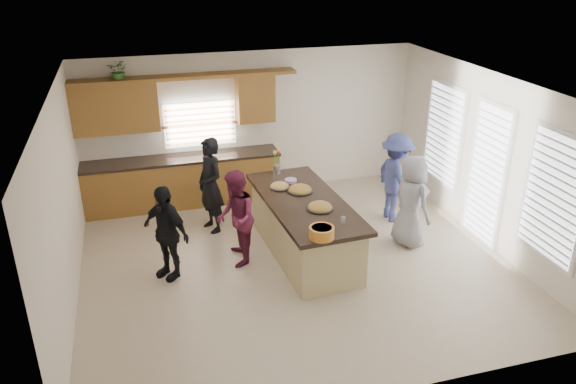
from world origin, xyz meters
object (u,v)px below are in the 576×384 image
object	(u,v)px
woman_right_back	(396,178)
woman_left_back	(211,185)
salad_bowl	(322,232)
woman_right_front	(411,201)
woman_left_front	(166,232)
woman_left_mid	(236,218)
island	(304,228)

from	to	relation	value
woman_right_back	woman_left_back	bearing A→B (deg)	77.34
salad_bowl	woman_left_back	distance (m)	2.74
woman_right_back	woman_right_front	world-z (taller)	woman_right_back
salad_bowl	woman_left_front	xyz separation A→B (m)	(-2.01, 1.16, -0.30)
woman_left_front	woman_right_back	world-z (taller)	woman_right_back
salad_bowl	woman_right_front	world-z (taller)	woman_right_front
woman_left_back	woman_right_back	bearing A→B (deg)	61.59
woman_right_back	woman_right_front	bearing A→B (deg)	165.50
woman_left_mid	woman_left_front	distance (m)	1.07
island	woman_left_back	bearing A→B (deg)	132.69
woman_left_mid	woman_right_front	xyz separation A→B (m)	(2.86, -0.20, 0.02)
salad_bowl	woman_right_front	xyz separation A→B (m)	(1.92, 1.07, -0.26)
island	salad_bowl	size ratio (longest dim) A/B	8.02
salad_bowl	woman_right_back	world-z (taller)	woman_right_back
salad_bowl	woman_left_mid	bearing A→B (deg)	126.62
woman_left_back	island	bearing A→B (deg)	26.41
island	woman_left_back	size ratio (longest dim) A/B	1.65
island	woman_left_mid	xyz separation A→B (m)	(-1.09, 0.03, 0.31)
woman_left_back	woman_right_back	distance (m)	3.27
salad_bowl	woman_left_back	xyz separation A→B (m)	(-1.14, 2.48, -0.20)
island	woman_right_back	distance (m)	2.11
woman_left_mid	woman_right_front	bearing A→B (deg)	92.22
woman_right_front	woman_right_back	bearing A→B (deg)	-22.53
island	salad_bowl	bearing A→B (deg)	-100.16
woman_left_mid	woman_left_front	world-z (taller)	woman_left_mid
woman_left_front	woman_right_back	bearing A→B (deg)	61.35
salad_bowl	woman_right_front	distance (m)	2.21
island	woman_left_mid	world-z (taller)	woman_left_mid
woman_left_front	salad_bowl	bearing A→B (deg)	20.07
island	woman_left_front	distance (m)	2.18
woman_left_back	woman_left_mid	bearing A→B (deg)	-10.37
island	salad_bowl	xyz separation A→B (m)	(-0.15, -1.24, 0.58)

